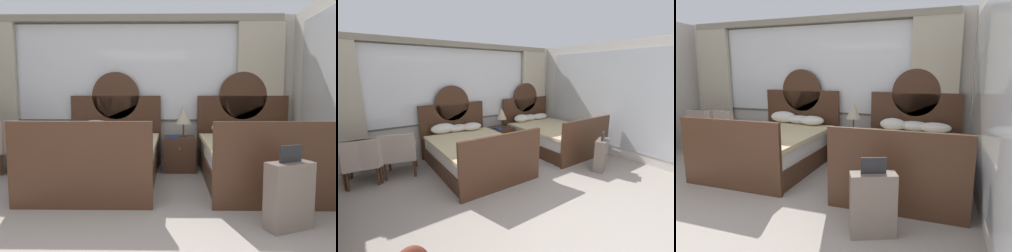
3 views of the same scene
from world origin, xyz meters
TOP-DOWN VIEW (x-y plane):
  - wall_back_window at (0.00, 4.24)m, footprint 6.01×0.22m
  - bed_near_window at (-0.19, 3.10)m, footprint 1.61×2.24m
  - bed_near_mirror at (2.08, 3.09)m, footprint 1.61×2.24m
  - nightstand_between_beds at (0.95, 3.77)m, footprint 0.52×0.54m
  - table_lamp_on_nightstand at (1.02, 3.81)m, footprint 0.27×0.27m
  - book_on_nightstand at (0.84, 3.67)m, footprint 0.18×0.26m
  - armchair_by_window_left at (-1.53, 3.56)m, footprint 0.75×0.75m
  - suitcase_on_floor at (1.94, 1.47)m, footprint 0.49×0.35m

SIDE VIEW (x-z plane):
  - nightstand_between_beds at x=0.95m, z-range 0.00..0.57m
  - suitcase_on_floor at x=1.94m, z-range -0.08..0.73m
  - bed_near_mirror at x=2.08m, z-range -0.48..1.20m
  - bed_near_window at x=-0.19m, z-range -0.48..1.20m
  - armchair_by_window_left at x=-1.53m, z-range 0.04..0.92m
  - book_on_nightstand at x=0.84m, z-range 0.57..0.60m
  - table_lamp_on_nightstand at x=1.02m, z-range 0.67..1.19m
  - wall_back_window at x=0.00m, z-range 0.09..2.79m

